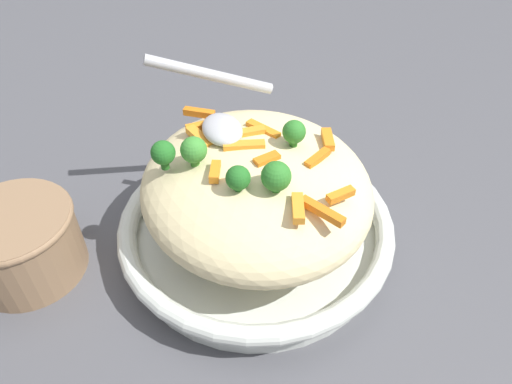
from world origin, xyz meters
TOP-DOWN VIEW (x-y plane):
  - ground_plane at (0.00, 0.00)m, footprint 2.40×2.40m
  - serving_bowl at (0.00, 0.00)m, footprint 0.30×0.30m
  - pasta_mound at (0.00, 0.00)m, footprint 0.26×0.24m
  - carrot_piece_0 at (0.05, 0.04)m, footprint 0.04×0.02m
  - carrot_piece_1 at (0.01, 0.01)m, footprint 0.02×0.04m
  - carrot_piece_2 at (-0.02, -0.01)m, footprint 0.02×0.03m
  - carrot_piece_3 at (0.07, 0.04)m, footprint 0.01×0.04m
  - carrot_piece_4 at (-0.09, -0.03)m, footprint 0.04×0.03m
  - carrot_piece_5 at (-0.02, 0.05)m, footprint 0.03×0.02m
  - carrot_piece_6 at (0.03, 0.00)m, footprint 0.01×0.04m
  - carrot_piece_7 at (-0.03, -0.05)m, footprint 0.02×0.03m
  - carrot_piece_8 at (-0.08, -0.01)m, footprint 0.03×0.02m
  - carrot_piece_9 at (0.00, -0.08)m, footprint 0.03×0.02m
  - carrot_piece_10 at (0.09, 0.03)m, footprint 0.03×0.03m
  - carrot_piece_11 at (0.06, 0.02)m, footprint 0.03×0.02m
  - carrot_piece_12 at (0.03, -0.02)m, footprint 0.04×0.03m
  - carrot_piece_13 at (-0.08, -0.05)m, footprint 0.01×0.03m
  - broccoli_floret_0 at (-0.00, -0.04)m, footprint 0.02×0.02m
  - broccoli_floret_1 at (-0.05, -0.00)m, footprint 0.03×0.03m
  - broccoli_floret_2 at (0.01, 0.06)m, footprint 0.03×0.03m
  - broccoli_floret_3 at (-0.04, 0.03)m, footprint 0.02×0.02m
  - broccoli_floret_4 at (0.01, 0.09)m, footprint 0.02×0.02m
  - serving_spoon at (0.06, 0.02)m, footprint 0.11×0.14m
  - companion_bowl at (0.05, 0.24)m, footprint 0.12×0.12m

SIDE VIEW (x-z plane):
  - ground_plane at x=0.00m, z-range 0.00..0.00m
  - serving_bowl at x=0.00m, z-range 0.00..0.05m
  - companion_bowl at x=0.05m, z-range 0.00..0.08m
  - pasta_mound at x=0.00m, z-range 0.04..0.13m
  - carrot_piece_3 at x=0.07m, z-range 0.13..0.13m
  - carrot_piece_13 at x=-0.08m, z-range 0.13..0.13m
  - carrot_piece_4 at x=-0.09m, z-range 0.13..0.13m
  - carrot_piece_0 at x=0.05m, z-range 0.13..0.13m
  - carrot_piece_9 at x=0.00m, z-range 0.13..0.13m
  - carrot_piece_10 at x=0.09m, z-range 0.13..0.13m
  - carrot_piece_11 at x=0.06m, z-range 0.13..0.13m
  - carrot_piece_8 at x=-0.08m, z-range 0.13..0.13m
  - carrot_piece_7 at x=-0.03m, z-range 0.13..0.13m
  - carrot_piece_12 at x=0.03m, z-range 0.13..0.14m
  - carrot_piece_5 at x=-0.02m, z-range 0.13..0.14m
  - carrot_piece_2 at x=-0.02m, z-range 0.13..0.14m
  - carrot_piece_6 at x=0.03m, z-range 0.13..0.14m
  - carrot_piece_1 at x=0.01m, z-range 0.13..0.14m
  - broccoli_floret_3 at x=-0.04m, z-range 0.13..0.15m
  - broccoli_floret_4 at x=0.01m, z-range 0.13..0.16m
  - broccoli_floret_2 at x=0.01m, z-range 0.13..0.16m
  - broccoli_floret_1 at x=-0.05m, z-range 0.13..0.16m
  - serving_spoon at x=0.06m, z-range 0.11..0.18m
  - broccoli_floret_0 at x=0.00m, z-range 0.13..0.16m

